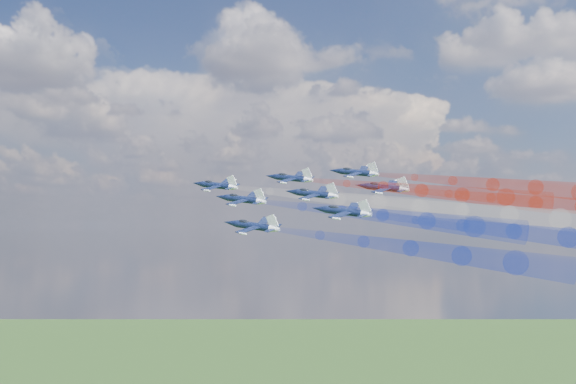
# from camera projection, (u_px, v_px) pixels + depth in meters

# --- Properties ---
(jet_lead) EXTENTS (14.22, 13.24, 7.04)m
(jet_lead) POSITION_uv_depth(u_px,v_px,m) (217.00, 186.00, 146.83)
(jet_lead) COLOR black
(trail_lead) EXTENTS (44.13, 21.17, 10.10)m
(trail_lead) POSITION_uv_depth(u_px,v_px,m) (340.00, 199.00, 132.19)
(trail_lead) COLOR white
(jet_inner_left) EXTENTS (14.22, 13.24, 7.04)m
(jet_inner_left) POSITION_uv_depth(u_px,v_px,m) (243.00, 199.00, 133.62)
(jet_inner_left) COLOR black
(trail_inner_left) EXTENTS (44.13, 21.17, 10.10)m
(trail_inner_left) POSITION_uv_depth(u_px,v_px,m) (383.00, 216.00, 118.98)
(trail_inner_left) COLOR #1934D5
(jet_inner_right) EXTENTS (14.22, 13.24, 7.04)m
(jet_inner_right) POSITION_uv_depth(u_px,v_px,m) (291.00, 178.00, 147.85)
(jet_inner_right) COLOR black
(trail_inner_right) EXTENTS (44.13, 21.17, 10.10)m
(trail_inner_right) POSITION_uv_depth(u_px,v_px,m) (421.00, 190.00, 133.21)
(trail_inner_right) COLOR red
(jet_outer_left) EXTENTS (14.22, 13.24, 7.04)m
(jet_outer_left) POSITION_uv_depth(u_px,v_px,m) (254.00, 226.00, 121.64)
(jet_outer_left) COLOR black
(trail_outer_left) EXTENTS (44.13, 21.17, 10.10)m
(trail_outer_left) POSITION_uv_depth(u_px,v_px,m) (411.00, 248.00, 107.01)
(trail_outer_left) COLOR #1934D5
(jet_center_third) EXTENTS (14.22, 13.24, 7.04)m
(jet_center_third) POSITION_uv_depth(u_px,v_px,m) (314.00, 194.00, 133.68)
(jet_center_third) COLOR black
(trail_center_third) EXTENTS (44.13, 21.17, 10.10)m
(trail_center_third) POSITION_uv_depth(u_px,v_px,m) (462.00, 210.00, 119.04)
(trail_center_third) COLOR white
(jet_outer_right) EXTENTS (14.22, 13.24, 7.04)m
(jet_outer_right) POSITION_uv_depth(u_px,v_px,m) (356.00, 172.00, 148.39)
(jet_outer_right) COLOR black
(trail_outer_right) EXTENTS (44.13, 21.17, 10.10)m
(trail_outer_right) POSITION_uv_depth(u_px,v_px,m) (493.00, 184.00, 133.76)
(trail_outer_right) COLOR red
(jet_rear_left) EXTENTS (14.22, 13.24, 7.04)m
(jet_rear_left) POSITION_uv_depth(u_px,v_px,m) (344.00, 212.00, 121.71)
(jet_rear_left) COLOR black
(trail_rear_left) EXTENTS (44.13, 21.17, 10.10)m
(trail_rear_left) POSITION_uv_depth(u_px,v_px,m) (513.00, 232.00, 107.07)
(trail_rear_left) COLOR #1934D5
(jet_rear_right) EXTENTS (14.22, 13.24, 7.04)m
(jet_rear_right) POSITION_uv_depth(u_px,v_px,m) (384.00, 188.00, 138.13)
(jet_rear_right) COLOR black
(trail_rear_right) EXTENTS (44.13, 21.17, 10.10)m
(trail_rear_right) POSITION_uv_depth(u_px,v_px,m) (536.00, 202.00, 123.49)
(trail_rear_right) COLOR red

